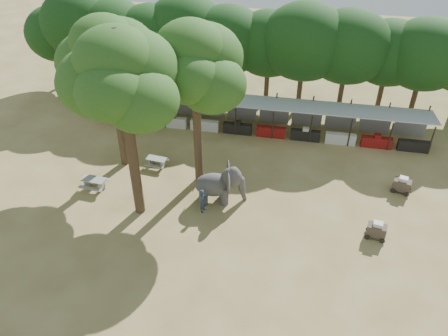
% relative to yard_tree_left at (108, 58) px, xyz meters
% --- Properties ---
extents(ground, '(100.00, 100.00, 0.00)m').
position_rel_yard_tree_left_xyz_m(ground, '(9.13, -7.19, -8.20)').
color(ground, olive).
rests_on(ground, ground).
extents(vendor_stalls, '(28.00, 2.99, 2.80)m').
position_rel_yard_tree_left_xyz_m(vendor_stalls, '(9.13, 6.65, -7.02)').
color(vendor_stalls, '#A6A9AD').
rests_on(vendor_stalls, ground).
extents(yard_tree_left, '(7.10, 6.90, 11.02)m').
position_rel_yard_tree_left_xyz_m(yard_tree_left, '(0.00, 0.00, 0.00)').
color(yard_tree_left, '#332316').
rests_on(yard_tree_left, ground).
extents(yard_tree_center, '(7.10, 6.90, 12.04)m').
position_rel_yard_tree_left_xyz_m(yard_tree_center, '(3.00, -5.00, 1.01)').
color(yard_tree_center, '#332316').
rests_on(yard_tree_center, ground).
extents(yard_tree_back, '(7.10, 6.90, 11.36)m').
position_rel_yard_tree_left_xyz_m(yard_tree_back, '(6.00, -1.00, 0.34)').
color(yard_tree_back, '#332316').
rests_on(yard_tree_back, ground).
extents(backdrop_trees, '(46.46, 5.95, 8.33)m').
position_rel_yard_tree_left_xyz_m(backdrop_trees, '(9.13, 11.81, -2.69)').
color(backdrop_trees, '#332316').
rests_on(backdrop_trees, ground).
extents(elephant, '(3.60, 2.68, 2.69)m').
position_rel_yard_tree_left_xyz_m(elephant, '(8.05, -3.14, -6.86)').
color(elephant, '#3C3A3A').
rests_on(elephant, ground).
extents(handler, '(0.47, 0.66, 1.75)m').
position_rel_yard_tree_left_xyz_m(handler, '(7.19, -4.46, -7.33)').
color(handler, '#26384C').
rests_on(handler, ground).
extents(picnic_table_near, '(1.80, 1.65, 0.84)m').
position_rel_yard_tree_left_xyz_m(picnic_table_near, '(-0.76, -3.58, -7.65)').
color(picnic_table_near, gray).
rests_on(picnic_table_near, ground).
extents(picnic_table_far, '(1.62, 1.49, 0.74)m').
position_rel_yard_tree_left_xyz_m(picnic_table_far, '(2.65, -0.21, -7.72)').
color(picnic_table_far, gray).
rests_on(picnic_table_far, ground).
extents(cart_front, '(1.33, 0.99, 1.18)m').
position_rel_yard_tree_left_xyz_m(cart_front, '(18.02, -4.80, -7.62)').
color(cart_front, '#382D26').
rests_on(cart_front, ground).
extents(cart_back, '(1.42, 1.13, 1.21)m').
position_rel_yard_tree_left_xyz_m(cart_back, '(20.13, 0.14, -7.61)').
color(cart_back, '#382D26').
rests_on(cart_back, ground).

